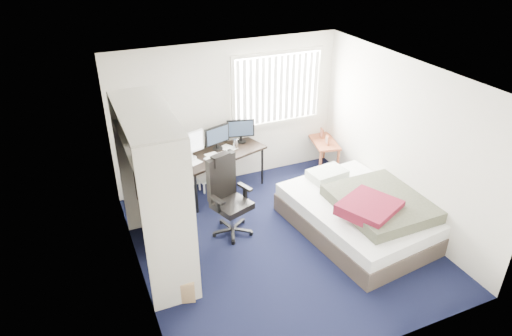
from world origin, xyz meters
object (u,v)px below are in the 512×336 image
at_px(desk, 219,150).
at_px(nightstand, 323,143).
at_px(bed, 363,213).
at_px(office_chair, 228,203).

distance_m(desk, nightstand, 2.08).
distance_m(nightstand, bed, 2.04).
relative_size(desk, bed, 0.69).
height_order(desk, bed, desk).
bearing_deg(nightstand, desk, -179.55).
xyz_separation_m(office_chair, bed, (1.85, -0.80, -0.17)).
bearing_deg(office_chair, nightstand, 26.81).
height_order(office_chair, bed, office_chair).
bearing_deg(desk, bed, -51.08).
xyz_separation_m(desk, office_chair, (-0.27, -1.16, -0.30)).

